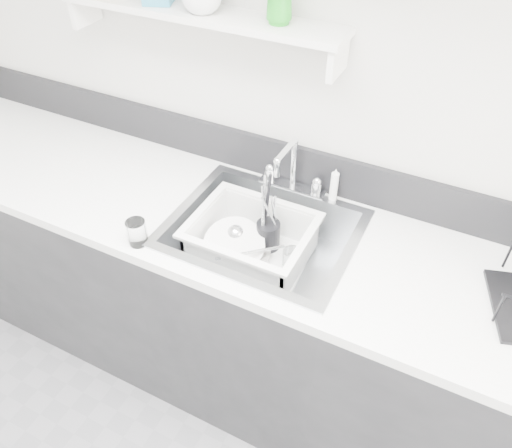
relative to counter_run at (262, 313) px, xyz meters
The scene contains 14 objects.
room_shell 1.47m from the counter_run, 90.00° to the right, with size 3.50×3.00×2.60m.
counter_run is the anchor object (origin of this frame).
backsplash 0.62m from the counter_run, 90.00° to the left, with size 3.20×0.02×0.16m, color black.
sink 0.37m from the counter_run, ahead, with size 0.64×0.52×0.20m, color silver, non-canonical shape.
faucet 0.58m from the counter_run, 90.00° to the left, with size 0.26×0.18×0.23m.
side_sprayer 0.61m from the counter_run, 57.89° to the left, with size 0.03×0.03×0.14m, color white.
wall_shelf 1.13m from the counter_run, 146.69° to the left, with size 1.00×0.16×0.12m.
wash_tub 0.38m from the counter_run, behind, with size 0.42×0.35×0.17m, color white, non-canonical shape.
plate_stack 0.35m from the counter_run, 162.41° to the right, with size 0.27×0.26×0.11m.
utensil_cup 0.38m from the counter_run, 100.18° to the left, with size 0.09×0.09×0.29m.
ladle 0.35m from the counter_run, 158.62° to the right, with size 0.29×0.10×0.08m, color silver, non-canonical shape.
tumbler_in_tub 0.37m from the counter_run, ahead, with size 0.06×0.06×0.09m, color white.
tumbler_counter 0.66m from the counter_run, 143.67° to the right, with size 0.07×0.07×0.09m, color white.
bowl_small 0.34m from the counter_run, 52.27° to the right, with size 0.11×0.11×0.03m, color white.
Camera 1 is at (0.56, 0.04, 2.06)m, focal length 35.00 mm.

